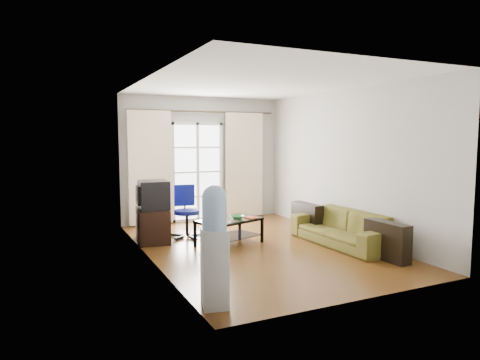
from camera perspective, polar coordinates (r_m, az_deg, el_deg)
name	(u,v)px	position (r m, az deg, el deg)	size (l,w,h in m)	color
floor	(257,247)	(7.28, 2.30, -8.85)	(5.20, 5.20, 0.00)	brown
ceiling	(258,83)	(7.10, 2.39, 12.74)	(5.20, 5.20, 0.00)	white
wall_back	(203,159)	(9.44, -4.95, 2.79)	(3.60, 0.02, 2.70)	#B8B5AF
wall_front	(366,181)	(4.91, 16.45, -0.17)	(3.60, 0.02, 2.70)	#B8B5AF
wall_left	(149,170)	(6.44, -12.04, 1.30)	(0.02, 5.20, 2.70)	#B8B5AF
wall_right	(345,164)	(8.05, 13.80, 2.13)	(0.02, 5.20, 2.70)	#B8B5AF
french_door	(198,172)	(9.36, -5.68, 1.07)	(1.16, 0.06, 2.15)	white
curtain_rod	(204,112)	(9.35, -4.79, 9.08)	(0.04, 0.04, 3.30)	#4C3F2D
curtain_left	(150,168)	(8.99, -11.88, 1.58)	(0.90, 0.07, 2.35)	#FFEECD
curtain_right	(244,165)	(9.71, 0.57, 2.01)	(0.90, 0.07, 2.35)	#FFEECD
radiator	(238,203)	(9.76, -0.28, -3.11)	(0.64, 0.12, 0.64)	gray
sofa	(342,228)	(7.53, 13.44, -6.23)	(0.86, 2.02, 0.58)	olive
coffee_table	(229,228)	(7.35, -1.45, -6.41)	(1.24, 0.94, 0.44)	silver
bowl	(237,217)	(7.31, -0.40, -4.97)	(0.28, 0.28, 0.06)	#34812E
book	(248,218)	(7.33, 1.01, -5.10)	(0.21, 0.25, 0.02)	#9C3013
remote	(223,219)	(7.26, -2.34, -5.24)	(0.15, 0.04, 0.02)	black
tv_stand	(153,225)	(7.71, -11.56, -5.90)	(0.53, 0.80, 0.59)	black
crt_tv	(152,195)	(7.60, -11.61, -1.94)	(0.58, 0.57, 0.49)	black
task_chair	(187,222)	(7.95, -7.13, -5.57)	(0.72, 0.72, 0.95)	black
water_cooler	(215,244)	(4.61, -3.41, -8.53)	(0.32, 0.32, 1.34)	#BBBEC2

